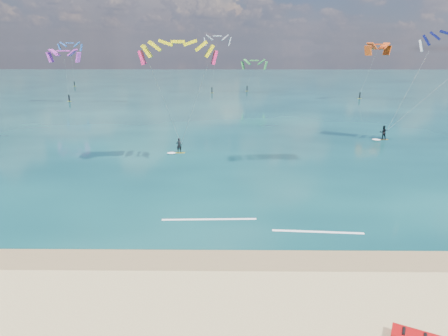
{
  "coord_description": "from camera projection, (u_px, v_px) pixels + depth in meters",
  "views": [
    {
      "loc": [
        0.04,
        -16.03,
        10.82
      ],
      "look_at": [
        -0.21,
        8.0,
        3.6
      ],
      "focal_mm": 32.0,
      "sensor_mm": 36.0,
      "label": 1
    }
  ],
  "objects": [
    {
      "name": "ground",
      "position": [
        228.0,
        128.0,
        56.77
      ],
      "size": [
        320.0,
        320.0,
        0.0
      ],
      "primitive_type": "plane",
      "color": "tan",
      "rests_on": "ground"
    },
    {
      "name": "wet_sand_strip",
      "position": [
        227.0,
        259.0,
        21.34
      ],
      "size": [
        320.0,
        2.4,
        0.01
      ],
      "primitive_type": "cube",
      "color": "brown",
      "rests_on": "ground"
    },
    {
      "name": "sea",
      "position": [
        228.0,
        87.0,
        118.06
      ],
      "size": [
        320.0,
        200.0,
        0.04
      ],
      "primitive_type": "cube",
      "color": "#082931",
      "rests_on": "ground"
    },
    {
      "name": "kitesurfer_main",
      "position": [
        179.0,
        94.0,
        37.83
      ],
      "size": [
        6.8,
        7.7,
        12.73
      ],
      "rotation": [
        0.0,
        0.0,
        -0.06
      ],
      "color": "gold",
      "rests_on": "sea"
    },
    {
      "name": "kitesurfer_far",
      "position": [
        421.0,
        80.0,
        45.34
      ],
      "size": [
        11.76,
        6.06,
        14.02
      ],
      "rotation": [
        0.0,
        0.0,
        0.13
      ],
      "color": "#B4871B",
      "rests_on": "sea"
    },
    {
      "name": "shoreline_foam",
      "position": [
        259.0,
        225.0,
        25.37
      ],
      "size": [
        12.65,
        2.35,
        0.01
      ],
      "color": "white",
      "rests_on": "ground"
    },
    {
      "name": "distant_kites",
      "position": [
        190.0,
        71.0,
        94.52
      ],
      "size": [
        81.25,
        37.45,
        13.61
      ],
      "color": "#BD37B9",
      "rests_on": "ground"
    }
  ]
}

